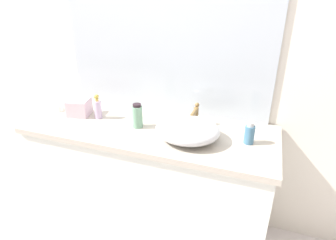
{
  "coord_description": "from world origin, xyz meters",
  "views": [
    {
      "loc": [
        0.76,
        -1.06,
        1.64
      ],
      "look_at": [
        0.25,
        0.37,
        0.93
      ],
      "focal_mm": 30.06,
      "sensor_mm": 36.0,
      "label": 1
    }
  ],
  "objects_px": {
    "soap_dispenser": "(98,108)",
    "candle_jar": "(61,108)",
    "tissue_box": "(79,106)",
    "lotion_bottle": "(249,134)",
    "sink_basin": "(187,130)",
    "perfume_bottle": "(137,116)"
  },
  "relations": [
    {
      "from": "sink_basin",
      "to": "perfume_bottle",
      "type": "relative_size",
      "value": 2.41
    },
    {
      "from": "lotion_bottle",
      "to": "perfume_bottle",
      "type": "height_order",
      "value": "perfume_bottle"
    },
    {
      "from": "lotion_bottle",
      "to": "perfume_bottle",
      "type": "distance_m",
      "value": 0.68
    },
    {
      "from": "soap_dispenser",
      "to": "tissue_box",
      "type": "distance_m",
      "value": 0.15
    },
    {
      "from": "sink_basin",
      "to": "candle_jar",
      "type": "bearing_deg",
      "value": 174.24
    },
    {
      "from": "perfume_bottle",
      "to": "tissue_box",
      "type": "xyz_separation_m",
      "value": [
        -0.46,
        0.04,
        -0.01
      ]
    },
    {
      "from": "sink_basin",
      "to": "lotion_bottle",
      "type": "xyz_separation_m",
      "value": [
        0.34,
        0.07,
        -0.0
      ]
    },
    {
      "from": "lotion_bottle",
      "to": "perfume_bottle",
      "type": "relative_size",
      "value": 0.84
    },
    {
      "from": "soap_dispenser",
      "to": "candle_jar",
      "type": "relative_size",
      "value": 3.64
    },
    {
      "from": "perfume_bottle",
      "to": "sink_basin",
      "type": "bearing_deg",
      "value": -8.6
    },
    {
      "from": "soap_dispenser",
      "to": "candle_jar",
      "type": "distance_m",
      "value": 0.32
    },
    {
      "from": "candle_jar",
      "to": "tissue_box",
      "type": "bearing_deg",
      "value": -2.78
    },
    {
      "from": "sink_basin",
      "to": "soap_dispenser",
      "type": "height_order",
      "value": "soap_dispenser"
    },
    {
      "from": "lotion_bottle",
      "to": "soap_dispenser",
      "type": "bearing_deg",
      "value": 179.42
    },
    {
      "from": "soap_dispenser",
      "to": "sink_basin",
      "type": "bearing_deg",
      "value": -7.42
    },
    {
      "from": "perfume_bottle",
      "to": "candle_jar",
      "type": "distance_m",
      "value": 0.63
    },
    {
      "from": "perfume_bottle",
      "to": "candle_jar",
      "type": "height_order",
      "value": "perfume_bottle"
    },
    {
      "from": "sink_basin",
      "to": "perfume_bottle",
      "type": "xyz_separation_m",
      "value": [
        -0.34,
        0.05,
        0.01
      ]
    },
    {
      "from": "soap_dispenser",
      "to": "lotion_bottle",
      "type": "bearing_deg",
      "value": -0.58
    },
    {
      "from": "soap_dispenser",
      "to": "lotion_bottle",
      "type": "relative_size",
      "value": 1.3
    },
    {
      "from": "lotion_bottle",
      "to": "perfume_bottle",
      "type": "xyz_separation_m",
      "value": [
        -0.68,
        -0.02,
        0.02
      ]
    },
    {
      "from": "candle_jar",
      "to": "perfume_bottle",
      "type": "bearing_deg",
      "value": -4.2
    }
  ]
}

